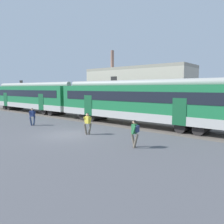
{
  "coord_description": "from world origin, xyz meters",
  "views": [
    {
      "loc": [
        12.97,
        -10.63,
        3.58
      ],
      "look_at": [
        1.71,
        3.13,
        1.6
      ],
      "focal_mm": 35.0,
      "sensor_mm": 36.0,
      "label": 1
    }
  ],
  "objects": [
    {
      "name": "track_bed",
      "position": [
        -9.49,
        6.96,
        0.01
      ],
      "size": [
        80.0,
        4.4,
        0.01
      ],
      "primitive_type": "cube",
      "color": "#605951",
      "rests_on": "ground"
    },
    {
      "name": "pedestrian_navy",
      "position": [
        -5.95,
        0.51,
        0.99
      ],
      "size": [
        0.51,
        0.71,
        1.67
      ],
      "color": "navy",
      "rests_on": "ground"
    },
    {
      "name": "pedestrian_yellow",
      "position": [
        1.06,
        0.99,
        0.99
      ],
      "size": [
        0.53,
        0.65,
        1.67
      ],
      "color": "#6B6051",
      "rests_on": "ground"
    },
    {
      "name": "commuter_train",
      "position": [
        -7.0,
        6.95,
        2.25
      ],
      "size": [
        38.05,
        3.07,
        4.73
      ],
      "color": "#B7B7B2",
      "rests_on": "ground"
    },
    {
      "name": "pedestrian_green",
      "position": [
        5.91,
        0.16,
        0.99
      ],
      "size": [
        0.66,
        0.53,
        1.67
      ],
      "color": "#6B6051",
      "rests_on": "ground"
    },
    {
      "name": "background_building",
      "position": [
        -3.84,
        15.55,
        3.21
      ],
      "size": [
        15.19,
        5.0,
        9.2
      ],
      "color": "beige",
      "rests_on": "ground"
    },
    {
      "name": "ground_plane",
      "position": [
        0.0,
        0.0,
        0.0
      ],
      "size": [
        160.0,
        160.0,
        0.0
      ],
      "primitive_type": "plane",
      "color": "#515156"
    }
  ]
}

